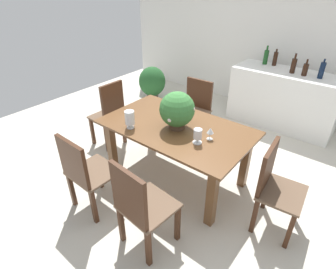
{
  "coord_description": "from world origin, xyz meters",
  "views": [
    {
      "loc": [
        1.66,
        -2.48,
        2.31
      ],
      "look_at": [
        -0.09,
        -0.29,
        0.62
      ],
      "focal_mm": 28.95,
      "sensor_mm": 36.0,
      "label": 1
    }
  ],
  "objects_px": {
    "chair_foot_end": "(274,184)",
    "wine_bottle_green": "(305,69)",
    "wine_bottle_tall": "(293,65)",
    "crystal_vase_left": "(198,135)",
    "chair_far_left": "(195,106)",
    "potted_plant_floor": "(152,82)",
    "crystal_vase_center_near": "(130,118)",
    "wine_bottle_amber": "(266,57)",
    "wine_bottle_clear": "(275,59)",
    "wine_bottle_dark": "(322,70)",
    "chair_head_end": "(110,113)",
    "kitchen_counter": "(283,99)",
    "dining_table": "(176,136)",
    "wine_glass": "(210,131)",
    "flower_centerpiece": "(177,110)",
    "chair_near_left": "(85,171)",
    "chair_near_right": "(139,205)"
  },
  "relations": [
    {
      "from": "dining_table",
      "to": "wine_bottle_green",
      "type": "height_order",
      "value": "wine_bottle_green"
    },
    {
      "from": "chair_near_left",
      "to": "crystal_vase_center_near",
      "type": "relative_size",
      "value": 4.45
    },
    {
      "from": "crystal_vase_center_near",
      "to": "wine_bottle_amber",
      "type": "distance_m",
      "value": 2.86
    },
    {
      "from": "chair_foot_end",
      "to": "wine_bottle_tall",
      "type": "distance_m",
      "value": 2.4
    },
    {
      "from": "flower_centerpiece",
      "to": "crystal_vase_left",
      "type": "bearing_deg",
      "value": -18.93
    },
    {
      "from": "wine_bottle_clear",
      "to": "chair_near_right",
      "type": "bearing_deg",
      "value": -87.23
    },
    {
      "from": "crystal_vase_center_near",
      "to": "chair_head_end",
      "type": "bearing_deg",
      "value": 155.9
    },
    {
      "from": "wine_bottle_green",
      "to": "chair_head_end",
      "type": "bearing_deg",
      "value": -131.4
    },
    {
      "from": "chair_head_end",
      "to": "kitchen_counter",
      "type": "relative_size",
      "value": 0.6
    },
    {
      "from": "chair_foot_end",
      "to": "chair_near_right",
      "type": "distance_m",
      "value": 1.32
    },
    {
      "from": "wine_bottle_clear",
      "to": "wine_bottle_green",
      "type": "relative_size",
      "value": 1.09
    },
    {
      "from": "wine_bottle_clear",
      "to": "wine_bottle_green",
      "type": "distance_m",
      "value": 0.6
    },
    {
      "from": "wine_bottle_dark",
      "to": "wine_bottle_clear",
      "type": "bearing_deg",
      "value": 164.11
    },
    {
      "from": "kitchen_counter",
      "to": "wine_bottle_amber",
      "type": "height_order",
      "value": "wine_bottle_amber"
    },
    {
      "from": "crystal_vase_center_near",
      "to": "wine_glass",
      "type": "xyz_separation_m",
      "value": [
        0.85,
        0.36,
        -0.02
      ]
    },
    {
      "from": "dining_table",
      "to": "wine_glass",
      "type": "relative_size",
      "value": 12.56
    },
    {
      "from": "chair_head_end",
      "to": "wine_bottle_tall",
      "type": "height_order",
      "value": "wine_bottle_tall"
    },
    {
      "from": "chair_foot_end",
      "to": "wine_bottle_green",
      "type": "height_order",
      "value": "wine_bottle_green"
    },
    {
      "from": "chair_near_right",
      "to": "crystal_vase_left",
      "type": "xyz_separation_m",
      "value": [
        0.01,
        0.89,
        0.3
      ]
    },
    {
      "from": "flower_centerpiece",
      "to": "wine_bottle_tall",
      "type": "xyz_separation_m",
      "value": [
        0.56,
        2.28,
        0.08
      ]
    },
    {
      "from": "potted_plant_floor",
      "to": "wine_bottle_dark",
      "type": "bearing_deg",
      "value": 11.38
    },
    {
      "from": "chair_foot_end",
      "to": "potted_plant_floor",
      "type": "relative_size",
      "value": 1.33
    },
    {
      "from": "chair_near_left",
      "to": "wine_bottle_tall",
      "type": "xyz_separation_m",
      "value": [
        0.99,
        3.29,
        0.53
      ]
    },
    {
      "from": "wine_bottle_dark",
      "to": "potted_plant_floor",
      "type": "distance_m",
      "value": 3.0
    },
    {
      "from": "chair_far_left",
      "to": "wine_bottle_tall",
      "type": "relative_size",
      "value": 3.02
    },
    {
      "from": "chair_head_end",
      "to": "chair_near_right",
      "type": "distance_m",
      "value": 1.9
    },
    {
      "from": "chair_head_end",
      "to": "chair_near_left",
      "type": "bearing_deg",
      "value": 38.92
    },
    {
      "from": "kitchen_counter",
      "to": "wine_bottle_green",
      "type": "distance_m",
      "value": 0.61
    },
    {
      "from": "wine_glass",
      "to": "dining_table",
      "type": "bearing_deg",
      "value": 179.44
    },
    {
      "from": "chair_head_end",
      "to": "wine_bottle_tall",
      "type": "relative_size",
      "value": 3.36
    },
    {
      "from": "chair_head_end",
      "to": "crystal_vase_center_near",
      "type": "bearing_deg",
      "value": 67.13
    },
    {
      "from": "chair_far_left",
      "to": "wine_bottle_green",
      "type": "distance_m",
      "value": 1.76
    },
    {
      "from": "chair_foot_end",
      "to": "wine_bottle_amber",
      "type": "distance_m",
      "value": 2.77
    },
    {
      "from": "dining_table",
      "to": "chair_near_right",
      "type": "xyz_separation_m",
      "value": [
        0.39,
        -1.04,
        -0.07
      ]
    },
    {
      "from": "wine_bottle_tall",
      "to": "crystal_vase_left",
      "type": "bearing_deg",
      "value": -94.57
    },
    {
      "from": "chair_near_left",
      "to": "crystal_vase_left",
      "type": "bearing_deg",
      "value": -130.28
    },
    {
      "from": "crystal_vase_left",
      "to": "wine_bottle_green",
      "type": "relative_size",
      "value": 0.66
    },
    {
      "from": "kitchen_counter",
      "to": "wine_bottle_amber",
      "type": "bearing_deg",
      "value": 160.23
    },
    {
      "from": "wine_bottle_amber",
      "to": "potted_plant_floor",
      "type": "relative_size",
      "value": 0.44
    },
    {
      "from": "wine_glass",
      "to": "wine_bottle_tall",
      "type": "height_order",
      "value": "wine_bottle_tall"
    },
    {
      "from": "kitchen_counter",
      "to": "wine_bottle_amber",
      "type": "xyz_separation_m",
      "value": [
        -0.48,
        0.17,
        0.59
      ]
    },
    {
      "from": "chair_head_end",
      "to": "wine_glass",
      "type": "distance_m",
      "value": 1.69
    },
    {
      "from": "chair_near_right",
      "to": "flower_centerpiece",
      "type": "relative_size",
      "value": 2.25
    },
    {
      "from": "chair_near_left",
      "to": "wine_bottle_green",
      "type": "bearing_deg",
      "value": -108.17
    },
    {
      "from": "crystal_vase_center_near",
      "to": "wine_bottle_clear",
      "type": "relative_size",
      "value": 0.78
    },
    {
      "from": "crystal_vase_left",
      "to": "wine_bottle_dark",
      "type": "bearing_deg",
      "value": 76.05
    },
    {
      "from": "chair_far_left",
      "to": "potted_plant_floor",
      "type": "height_order",
      "value": "chair_far_left"
    },
    {
      "from": "chair_near_left",
      "to": "flower_centerpiece",
      "type": "height_order",
      "value": "flower_centerpiece"
    },
    {
      "from": "wine_bottle_dark",
      "to": "flower_centerpiece",
      "type": "bearing_deg",
      "value": -112.9
    },
    {
      "from": "chair_near_left",
      "to": "wine_bottle_dark",
      "type": "xyz_separation_m",
      "value": [
        1.39,
        3.3,
        0.53
      ]
    }
  ]
}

